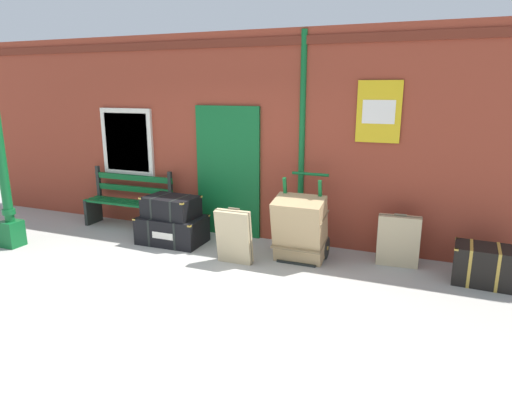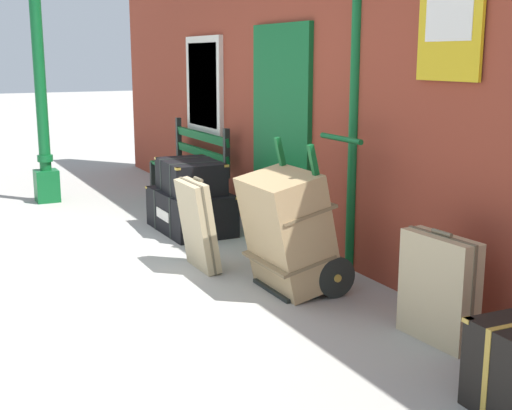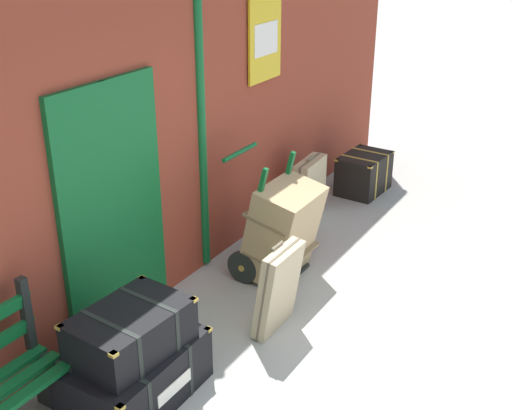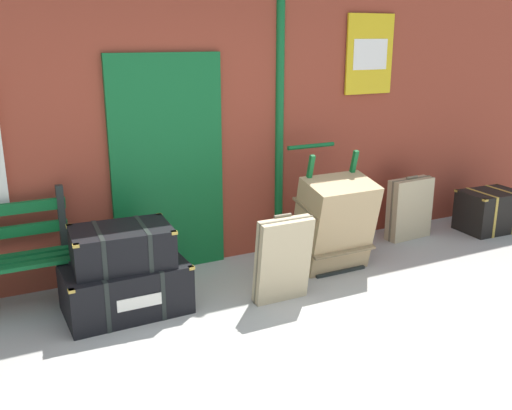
{
  "view_description": "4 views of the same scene",
  "coord_description": "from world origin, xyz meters",
  "px_view_note": "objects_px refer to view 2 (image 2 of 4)",
  "views": [
    {
      "loc": [
        2.99,
        -4.06,
        2.37
      ],
      "look_at": [
        0.7,
        1.55,
        0.79
      ],
      "focal_mm": 31.77,
      "sensor_mm": 36.0,
      "label": 1
    },
    {
      "loc": [
        5.76,
        -0.81,
        1.79
      ],
      "look_at": [
        0.54,
        1.81,
        0.52
      ],
      "focal_mm": 48.14,
      "sensor_mm": 36.0,
      "label": 2
    },
    {
      "loc": [
        -3.53,
        -0.98,
        3.22
      ],
      "look_at": [
        0.91,
        1.76,
        0.87
      ],
      "focal_mm": 46.02,
      "sensor_mm": 36.0,
      "label": 3
    },
    {
      "loc": [
        -1.78,
        -2.71,
        2.24
      ],
      "look_at": [
        0.37,
        1.57,
        0.82
      ],
      "focal_mm": 40.09,
      "sensor_mm": 36.0,
      "label": 4
    }
  ],
  "objects_px": {
    "lamp_post": "(42,109)",
    "suitcase_beige": "(198,225)",
    "steamer_trunk_base": "(191,211)",
    "platform_bench": "(190,170)",
    "large_brown_trunk": "(288,231)",
    "porters_trolley": "(307,254)",
    "suitcase_oxblood": "(439,289)",
    "steamer_trunk_middle": "(191,176)"
  },
  "relations": [
    {
      "from": "lamp_post",
      "to": "steamer_trunk_base",
      "type": "relative_size",
      "value": 2.99
    },
    {
      "from": "lamp_post",
      "to": "platform_bench",
      "type": "distance_m",
      "value": 1.98
    },
    {
      "from": "lamp_post",
      "to": "large_brown_trunk",
      "type": "xyz_separation_m",
      "value": [
        4.27,
        1.07,
        -0.69
      ]
    },
    {
      "from": "platform_bench",
      "to": "large_brown_trunk",
      "type": "relative_size",
      "value": 1.68
    },
    {
      "from": "platform_bench",
      "to": "porters_trolley",
      "type": "bearing_deg",
      "value": -4.94
    },
    {
      "from": "steamer_trunk_base",
      "to": "suitcase_beige",
      "type": "height_order",
      "value": "suitcase_beige"
    },
    {
      "from": "lamp_post",
      "to": "suitcase_beige",
      "type": "bearing_deg",
      "value": 10.56
    },
    {
      "from": "suitcase_beige",
      "to": "large_brown_trunk",
      "type": "bearing_deg",
      "value": 27.37
    },
    {
      "from": "porters_trolley",
      "to": "large_brown_trunk",
      "type": "bearing_deg",
      "value": -90.0
    },
    {
      "from": "lamp_post",
      "to": "steamer_trunk_base",
      "type": "height_order",
      "value": "lamp_post"
    },
    {
      "from": "platform_bench",
      "to": "suitcase_oxblood",
      "type": "height_order",
      "value": "platform_bench"
    },
    {
      "from": "suitcase_beige",
      "to": "lamp_post",
      "type": "bearing_deg",
      "value": -169.44
    },
    {
      "from": "lamp_post",
      "to": "steamer_trunk_base",
      "type": "distance_m",
      "value": 2.62
    },
    {
      "from": "suitcase_oxblood",
      "to": "steamer_trunk_base",
      "type": "bearing_deg",
      "value": -173.85
    },
    {
      "from": "lamp_post",
      "to": "suitcase_beige",
      "type": "relative_size",
      "value": 3.82
    },
    {
      "from": "platform_bench",
      "to": "porters_trolley",
      "type": "distance_m",
      "value": 3.24
    },
    {
      "from": "porters_trolley",
      "to": "large_brown_trunk",
      "type": "distance_m",
      "value": 0.27
    },
    {
      "from": "platform_bench",
      "to": "steamer_trunk_middle",
      "type": "bearing_deg",
      "value": -21.06
    },
    {
      "from": "steamer_trunk_base",
      "to": "large_brown_trunk",
      "type": "distance_m",
      "value": 2.1
    },
    {
      "from": "steamer_trunk_base",
      "to": "large_brown_trunk",
      "type": "relative_size",
      "value": 1.07
    },
    {
      "from": "large_brown_trunk",
      "to": "suitcase_beige",
      "type": "relative_size",
      "value": 1.19
    },
    {
      "from": "platform_bench",
      "to": "suitcase_oxblood",
      "type": "distance_m",
      "value": 4.51
    },
    {
      "from": "lamp_post",
      "to": "platform_bench",
      "type": "height_order",
      "value": "lamp_post"
    },
    {
      "from": "steamer_trunk_base",
      "to": "large_brown_trunk",
      "type": "height_order",
      "value": "large_brown_trunk"
    },
    {
      "from": "steamer_trunk_base",
      "to": "suitcase_beige",
      "type": "bearing_deg",
      "value": -18.89
    },
    {
      "from": "steamer_trunk_middle",
      "to": "platform_bench",
      "type": "bearing_deg",
      "value": 158.94
    },
    {
      "from": "large_brown_trunk",
      "to": "suitcase_beige",
      "type": "distance_m",
      "value": 0.92
    },
    {
      "from": "steamer_trunk_middle",
      "to": "suitcase_beige",
      "type": "xyz_separation_m",
      "value": [
        1.27,
        -0.44,
        -0.19
      ]
    },
    {
      "from": "porters_trolley",
      "to": "suitcase_oxblood",
      "type": "xyz_separation_m",
      "value": [
        1.29,
        0.2,
        0.08
      ]
    },
    {
      "from": "platform_bench",
      "to": "porters_trolley",
      "type": "height_order",
      "value": "porters_trolley"
    },
    {
      "from": "large_brown_trunk",
      "to": "suitcase_beige",
      "type": "height_order",
      "value": "large_brown_trunk"
    },
    {
      "from": "lamp_post",
      "to": "suitcase_oxblood",
      "type": "height_order",
      "value": "lamp_post"
    },
    {
      "from": "platform_bench",
      "to": "suitcase_beige",
      "type": "relative_size",
      "value": 2.0
    },
    {
      "from": "steamer_trunk_middle",
      "to": "suitcase_beige",
      "type": "height_order",
      "value": "suitcase_beige"
    },
    {
      "from": "platform_bench",
      "to": "steamer_trunk_base",
      "type": "xyz_separation_m",
      "value": [
        1.14,
        -0.44,
        -0.23
      ]
    },
    {
      "from": "lamp_post",
      "to": "porters_trolley",
      "type": "xyz_separation_m",
      "value": [
        4.27,
        1.24,
        -0.89
      ]
    },
    {
      "from": "steamer_trunk_base",
      "to": "steamer_trunk_middle",
      "type": "bearing_deg",
      "value": 139.42
    },
    {
      "from": "platform_bench",
      "to": "suitcase_oxblood",
      "type": "bearing_deg",
      "value": -1.0
    },
    {
      "from": "porters_trolley",
      "to": "suitcase_beige",
      "type": "bearing_deg",
      "value": -143.66
    },
    {
      "from": "lamp_post",
      "to": "suitcase_oxblood",
      "type": "relative_size",
      "value": 4.14
    },
    {
      "from": "steamer_trunk_middle",
      "to": "porters_trolley",
      "type": "relative_size",
      "value": 0.71
    },
    {
      "from": "steamer_trunk_base",
      "to": "steamer_trunk_middle",
      "type": "height_order",
      "value": "steamer_trunk_middle"
    }
  ]
}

